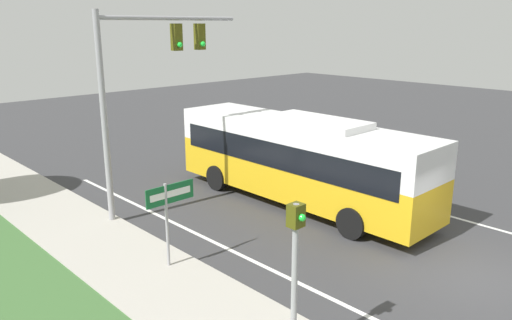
% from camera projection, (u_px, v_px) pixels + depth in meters
% --- Properties ---
extents(ground_plane, '(80.00, 80.00, 0.00)m').
position_uv_depth(ground_plane, '(473.00, 276.00, 13.10)').
color(ground_plane, '#38383A').
extents(bus, '(2.63, 10.45, 3.27)m').
position_uv_depth(bus, '(299.00, 156.00, 17.94)').
color(bus, gold).
rests_on(bus, ground_plane).
extents(signal_gantry, '(5.49, 0.41, 6.82)m').
position_uv_depth(signal_gantry, '(145.00, 74.00, 16.39)').
color(signal_gantry, '#939399').
rests_on(signal_gantry, ground_plane).
extents(pedestrian_signal, '(0.28, 0.34, 3.23)m').
position_uv_depth(pedestrian_signal, '(295.00, 257.00, 9.32)').
color(pedestrian_signal, '#939399').
rests_on(pedestrian_signal, ground_plane).
extents(street_sign, '(1.47, 0.08, 2.42)m').
position_uv_depth(street_sign, '(169.00, 207.00, 13.05)').
color(street_sign, '#939399').
rests_on(street_sign, ground_plane).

